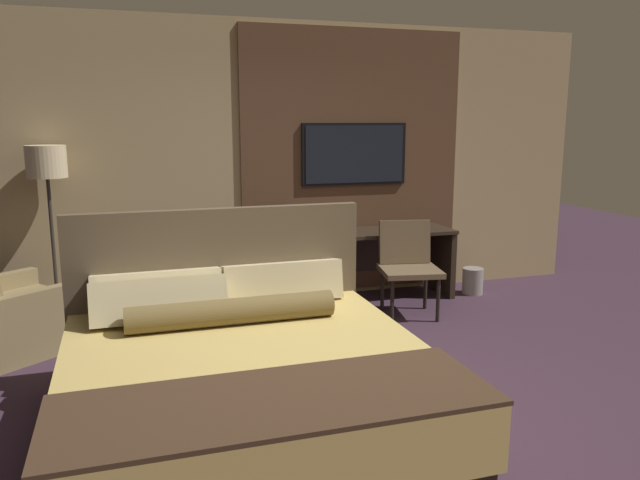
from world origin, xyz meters
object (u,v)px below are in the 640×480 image
Objects in this scene: bed at (244,381)px; tv at (355,154)px; desk_chair at (408,260)px; vase_tall at (300,223)px; floor_lamp at (47,176)px; waste_bin at (473,281)px; armchair_by_window at (13,319)px; book at (342,229)px; desk at (362,252)px.

tv is (1.70, 2.67, 1.15)m from bed.
vase_tall reaches higher than desk_chair.
floor_lamp is 5.79× the size of waste_bin.
floor_lamp is (0.28, 0.57, 1.09)m from armchair_by_window.
desk_chair reaches higher than book.
desk is 0.62m from desk_chair.
tv reaches higher than bed.
floor_lamp is at bearing -63.43° from armchair_by_window.
book is at bearing -116.48° from armchair_by_window.
desk is 7.86× the size of vase_tall.
armchair_by_window is 4.44× the size of book.
desk_chair is 3.34m from floor_lamp.
bed is 2.97m from desk.
floor_lamp is 4.32m from waste_bin.
bed is at bearing -125.36° from desk_chair.
vase_tall is at bearing -167.92° from book.
book is at bearing 136.89° from desk_chair.
desk is 1.67× the size of armchair_by_window.
desk is 3.26m from armchair_by_window.
vase_tall is at bearing -156.25° from tv.
armchair_by_window is 4.01× the size of waste_bin.
armchair_by_window is 4.44m from waste_bin.
tv reaches higher than waste_bin.
bed is 8.96× the size of vase_tall.
armchair_by_window is 2.64m from vase_tall.
tv is 4.48× the size of book.
vase_tall is at bearing 176.63° from waste_bin.
floor_lamp is (-2.93, -0.18, -0.13)m from tv.
desk is 1.02m from tv.
tv is at bearing 44.40° from book.
bed is 3.69m from waste_bin.
book reaches higher than desk.
waste_bin is (4.14, -0.23, -1.22)m from floor_lamp.
armchair_by_window is (-3.21, -0.52, -0.23)m from desk.
waste_bin is (4.42, 0.34, -0.13)m from armchair_by_window.
floor_lamp is (-2.93, 0.05, 0.86)m from desk.
floor_lamp is at bearing 116.28° from bed.
armchair_by_window reaches higher than waste_bin.
vase_tall is at bearing -2.99° from floor_lamp.
book is (-0.45, 0.61, 0.21)m from desk_chair.
bed reaches higher than desk_chair.
armchair_by_window is 0.69× the size of floor_lamp.
bed reaches higher than armchair_by_window.
floor_lamp reaches higher than bed.
vase_tall is at bearing -116.79° from armchair_by_window.
book is at bearing 58.85° from bed.
vase_tall is 2.02m from waste_bin.
book is (3.01, 0.55, 0.48)m from armchair_by_window.
floor_lamp is at bearing -176.48° from tv.
bed is 1.14× the size of desk.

